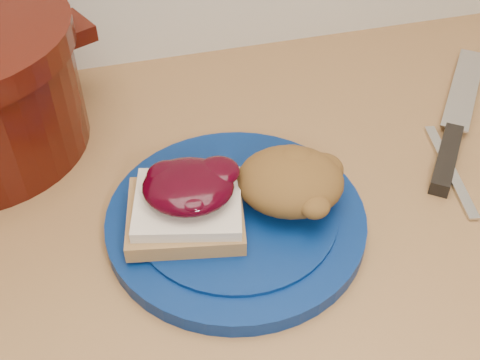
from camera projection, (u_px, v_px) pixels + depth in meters
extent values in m
cylinder|color=#051E53|center=(236.00, 220.00, 0.67)|extent=(0.36, 0.36, 0.02)
cube|color=olive|center=(186.00, 215.00, 0.64)|extent=(0.14, 0.13, 0.02)
cube|color=beige|center=(188.00, 203.00, 0.63)|extent=(0.13, 0.12, 0.01)
ellipsoid|color=black|center=(188.00, 186.00, 0.62)|extent=(0.12, 0.11, 0.03)
ellipsoid|color=brown|center=(290.00, 181.00, 0.65)|extent=(0.14, 0.13, 0.06)
cube|color=black|center=(447.00, 159.00, 0.74)|extent=(0.09, 0.11, 0.02)
cube|color=silver|center=(464.00, 87.00, 0.85)|extent=(0.15, 0.18, 0.00)
cube|color=silver|center=(450.00, 169.00, 0.74)|extent=(0.04, 0.17, 0.00)
cube|color=#370C05|center=(73.00, 28.00, 0.77)|extent=(0.06, 0.07, 0.02)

